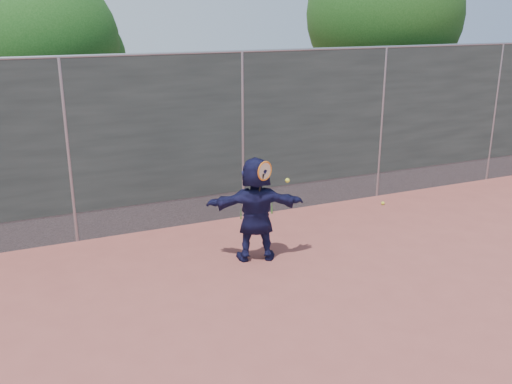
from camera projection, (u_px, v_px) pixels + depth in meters
name	position (u px, v px, depth m)	size (l,w,h in m)	color
ground	(344.00, 298.00, 7.62)	(80.00, 80.00, 0.00)	#9E4C42
player	(256.00, 209.00, 8.60)	(1.50, 0.48, 1.62)	#16163D
ball_ground	(383.00, 203.00, 11.26)	(0.07, 0.07, 0.07)	yellow
fence	(242.00, 133.00, 10.18)	(20.00, 0.06, 3.03)	#38423D
swing_action	(267.00, 173.00, 8.28)	(0.57, 0.15, 0.51)	orange
tree_right	(389.00, 18.00, 13.37)	(3.78, 3.60, 5.39)	#382314
tree_left	(51.00, 49.00, 11.32)	(3.15, 3.00, 4.53)	#382314
weed_clump	(260.00, 209.00, 10.63)	(0.68, 0.07, 0.30)	#387226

